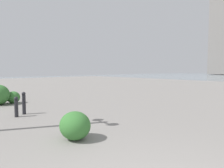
# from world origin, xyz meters

# --- Properties ---
(bollard_near) EXTENTS (0.13, 0.13, 0.68)m
(bollard_near) POSITION_xyz_m (6.23, -0.57, 0.36)
(bollard_near) COLOR #232328
(bollard_near) RESTS_ON ground
(bollard_mid) EXTENTS (0.13, 0.13, 0.79)m
(bollard_mid) POSITION_xyz_m (6.49, -0.90, 0.41)
(bollard_mid) COLOR #232328
(bollard_mid) RESTS_ON ground
(shrub_low) EXTENTS (0.75, 0.67, 0.64)m
(shrub_low) POSITION_xyz_m (3.06, -0.87, 0.32)
(shrub_low) COLOR #387533
(shrub_low) RESTS_ON ground
(shrub_wide) EXTENTS (0.65, 0.58, 0.55)m
(shrub_wide) POSITION_xyz_m (9.23, -1.33, 0.28)
(shrub_wide) COLOR #387533
(shrub_wide) RESTS_ON ground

